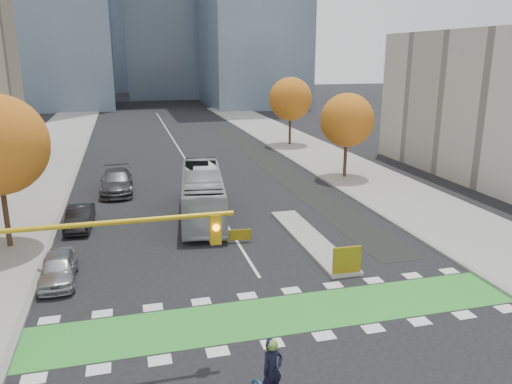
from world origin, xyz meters
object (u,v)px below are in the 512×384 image
bus (202,194)px  traffic_signal_west (55,261)px  tree_east_far (290,99)px  parked_car_b (80,218)px  parked_car_a (58,268)px  hazard_board (347,260)px  tree_east_near (347,120)px  parked_car_c (117,182)px

bus → traffic_signal_west: bearing=-106.4°
tree_east_far → parked_car_b: bearing=-131.8°
traffic_signal_west → parked_car_a: traffic_signal_west is taller
hazard_board → parked_car_b: size_ratio=0.35×
tree_east_near → tree_east_far: 16.01m
tree_east_far → bus: (-13.62, -23.13, -3.74)m
tree_east_near → hazard_board: bearing=-114.2°
parked_car_a → parked_car_c: size_ratio=0.68×
traffic_signal_west → parked_car_c: (1.43, 22.68, -3.20)m
parked_car_b → hazard_board: bearing=-35.8°
hazard_board → traffic_signal_west: size_ratio=0.16×
traffic_signal_west → tree_east_far: bearing=62.1°
tree_east_far → tree_east_near: bearing=-91.8°
bus → parked_car_a: bus is taller
hazard_board → tree_east_far: tree_east_far is taller
bus → parked_car_a: size_ratio=2.75×
hazard_board → parked_car_b: 16.20m
parked_car_a → parked_car_b: bearing=85.6°
bus → parked_car_b: 7.54m
parked_car_a → parked_car_c: 15.40m
parked_car_c → tree_east_far: bearing=40.7°
hazard_board → parked_car_a: 13.29m
hazard_board → parked_car_c: parked_car_c is taller
parked_car_b → parked_car_c: size_ratio=0.70×
bus → parked_car_b: bearing=-168.8°
tree_east_far → parked_car_c: tree_east_far is taller
traffic_signal_west → parked_car_a: bearing=98.1°
parked_car_a → parked_car_c: (2.50, 15.20, 0.17)m
hazard_board → tree_east_near: bearing=65.8°
traffic_signal_west → parked_car_a: 8.28m
tree_east_near → tree_east_far: tree_east_far is taller
hazard_board → tree_east_near: 19.93m
hazard_board → traffic_signal_west: (-11.93, -4.71, 3.23)m
hazard_board → tree_east_far: (8.50, 33.80, 4.44)m
tree_east_near → parked_car_c: tree_east_near is taller
tree_east_far → bus: 27.10m
tree_east_far → parked_car_a: tree_east_far is taller
tree_east_far → traffic_signal_west: 43.61m
tree_east_near → bus: bearing=-151.5°
tree_east_near → traffic_signal_west: size_ratio=0.83×
tree_east_far → parked_car_c: (-19.00, -15.83, -4.41)m
hazard_board → parked_car_a: bearing=168.0°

